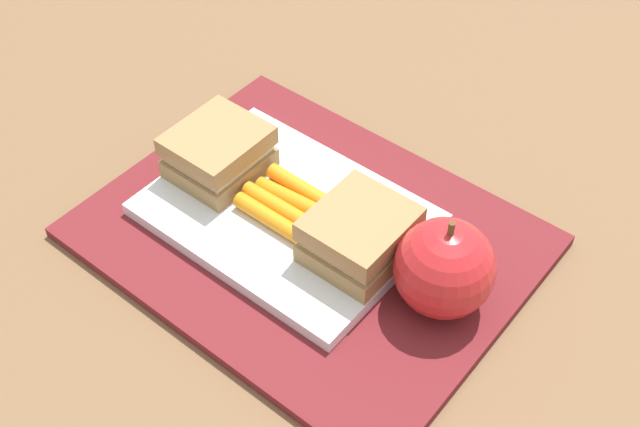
{
  "coord_description": "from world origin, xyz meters",
  "views": [
    {
      "loc": [
        0.3,
        -0.35,
        0.52
      ],
      "look_at": [
        0.01,
        0.0,
        0.04
      ],
      "focal_mm": 45.3,
      "sensor_mm": 36.0,
      "label": 1
    }
  ],
  "objects_px": {
    "sandwich_half_right": "(359,235)",
    "sandwich_half_left": "(218,152)",
    "apple": "(444,268)",
    "food_tray": "(286,214)",
    "carrot_sticks_bundle": "(287,204)"
  },
  "relations": [
    {
      "from": "sandwich_half_left",
      "to": "apple",
      "type": "distance_m",
      "value": 0.23
    },
    {
      "from": "sandwich_half_right",
      "to": "sandwich_half_left",
      "type": "bearing_deg",
      "value": 180.0
    },
    {
      "from": "sandwich_half_right",
      "to": "apple",
      "type": "distance_m",
      "value": 0.07
    },
    {
      "from": "sandwich_half_right",
      "to": "apple",
      "type": "xyz_separation_m",
      "value": [
        0.07,
        0.01,
        0.01
      ]
    },
    {
      "from": "carrot_sticks_bundle",
      "to": "apple",
      "type": "distance_m",
      "value": 0.15
    },
    {
      "from": "food_tray",
      "to": "sandwich_half_left",
      "type": "bearing_deg",
      "value": 180.0
    },
    {
      "from": "food_tray",
      "to": "carrot_sticks_bundle",
      "type": "bearing_deg",
      "value": 45.1
    },
    {
      "from": "sandwich_half_left",
      "to": "sandwich_half_right",
      "type": "distance_m",
      "value": 0.16
    },
    {
      "from": "food_tray",
      "to": "sandwich_half_left",
      "type": "distance_m",
      "value": 0.08
    },
    {
      "from": "sandwich_half_left",
      "to": "apple",
      "type": "height_order",
      "value": "apple"
    },
    {
      "from": "sandwich_half_left",
      "to": "food_tray",
      "type": "bearing_deg",
      "value": 0.0
    },
    {
      "from": "carrot_sticks_bundle",
      "to": "food_tray",
      "type": "bearing_deg",
      "value": -134.9
    },
    {
      "from": "food_tray",
      "to": "sandwich_half_right",
      "type": "height_order",
      "value": "sandwich_half_right"
    },
    {
      "from": "food_tray",
      "to": "sandwich_half_right",
      "type": "distance_m",
      "value": 0.08
    },
    {
      "from": "food_tray",
      "to": "apple",
      "type": "height_order",
      "value": "apple"
    }
  ]
}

